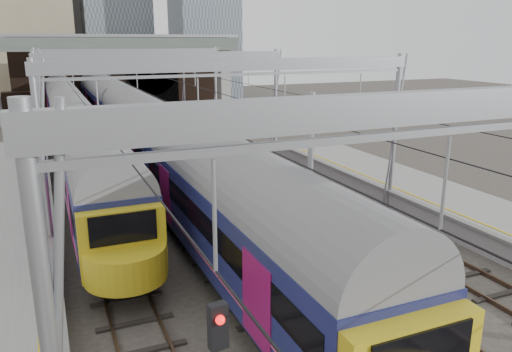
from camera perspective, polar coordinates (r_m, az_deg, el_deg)
name	(u,v)px	position (r m, az deg, el deg)	size (l,w,h in m)	color
ground	(337,318)	(16.80, 9.23, -15.74)	(160.00, 160.00, 0.00)	#38332D
tracks	(200,192)	(29.46, -6.47, -1.78)	(14.40, 80.00, 0.22)	#4C3828
overhead_line	(168,72)	(34.51, -10.01, 11.65)	(16.80, 80.00, 8.00)	gray
retaining_wall	(122,76)	(64.79, -15.11, 10.95)	(28.00, 2.75, 9.00)	black
overbridge	(115,53)	(58.59, -15.81, 13.38)	(28.00, 3.00, 9.25)	gray
train_main	(122,115)	(42.97, -15.09, 6.80)	(3.12, 71.94, 5.25)	black
train_second	(72,122)	(40.95, -20.28, 5.79)	(2.89, 50.05, 4.94)	black
signal_near_centre	(256,208)	(16.68, 0.03, -3.66)	(0.36, 0.47, 5.09)	black
equip_cover_a	(322,268)	(19.89, 7.50, -10.36)	(0.77, 0.54, 0.09)	blue
equip_cover_b	(346,271)	(19.75, 10.28, -10.63)	(0.96, 0.68, 0.11)	blue
equip_cover_c	(407,236)	(23.75, 16.87, -6.54)	(0.84, 0.59, 0.10)	blue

